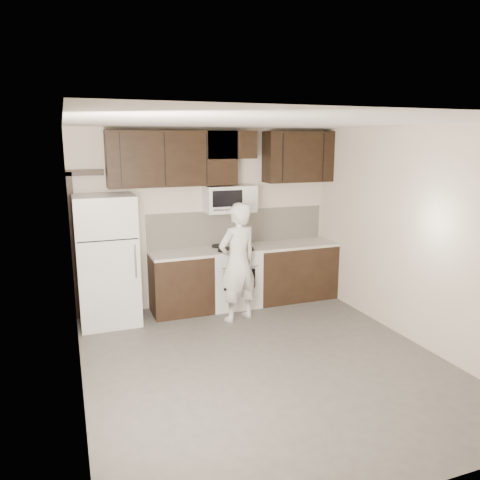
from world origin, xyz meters
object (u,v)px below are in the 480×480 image
microwave (230,199)px  person (238,262)px  stove (233,277)px  refrigerator (107,260)px

microwave → person: microwave is taller
stove → person: bearing=-102.8°
microwave → refrigerator: (-1.85, -0.17, -0.75)m
stove → microwave: size_ratio=1.24×
microwave → person: 1.08m
person → microwave: bearing=-117.0°
microwave → refrigerator: 2.00m
refrigerator → stove: bearing=1.5°
stove → person: (-0.13, -0.59, 0.38)m
refrigerator → person: (1.72, -0.54, -0.06)m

